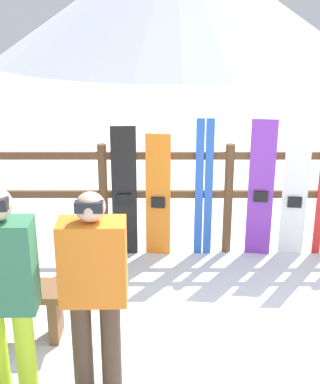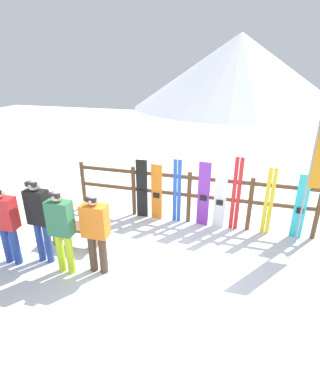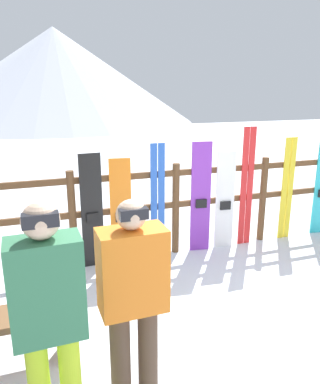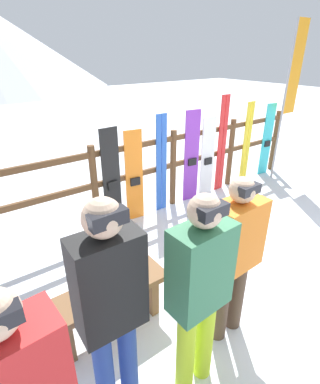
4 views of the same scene
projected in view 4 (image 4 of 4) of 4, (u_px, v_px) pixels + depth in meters
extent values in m
plane|color=white|center=(279.00, 266.00, 3.69)|extent=(40.00, 40.00, 0.00)
cylinder|color=brown|center=(95.00, 190.00, 4.20)|extent=(0.10, 0.10, 1.28)
cylinder|color=brown|center=(173.00, 168.00, 4.96)|extent=(0.10, 0.10, 1.28)
cylinder|color=brown|center=(230.00, 153.00, 5.71)|extent=(0.10, 0.10, 1.28)
cylinder|color=brown|center=(274.00, 141.00, 6.46)|extent=(0.10, 0.10, 1.28)
cube|color=brown|center=(173.00, 165.00, 4.93)|extent=(5.62, 0.05, 0.08)
cube|color=brown|center=(174.00, 138.00, 4.74)|extent=(5.62, 0.05, 0.08)
cube|color=brown|center=(107.00, 291.00, 2.69)|extent=(1.15, 0.36, 0.06)
cube|color=brown|center=(64.00, 334.00, 2.57)|extent=(0.08, 0.29, 0.42)
cube|color=brown|center=(147.00, 291.00, 3.03)|extent=(0.08, 0.29, 0.42)
cylinder|color=#4C3828|center=(220.00, 304.00, 2.65)|extent=(0.15, 0.15, 0.76)
cylinder|color=#4C3828|center=(236.00, 294.00, 2.76)|extent=(0.15, 0.15, 0.76)
cube|color=orange|center=(237.00, 235.00, 2.41)|extent=(0.47, 0.27, 0.60)
sphere|color=#D8B293|center=(242.00, 190.00, 2.24)|extent=(0.21, 0.21, 0.21)
cube|color=black|center=(250.00, 190.00, 2.18)|extent=(0.19, 0.07, 0.07)
cube|color=red|center=(16.00, 382.00, 1.33)|extent=(0.47, 0.27, 0.61)
cylinder|color=navy|center=(105.00, 375.00, 2.03)|extent=(0.13, 0.13, 0.84)
cylinder|color=navy|center=(128.00, 360.00, 2.13)|extent=(0.13, 0.13, 0.84)
cube|color=black|center=(109.00, 284.00, 1.76)|extent=(0.42, 0.24, 0.66)
sphere|color=#D8B293|center=(102.00, 218.00, 1.56)|extent=(0.23, 0.23, 0.23)
cube|color=black|center=(108.00, 218.00, 1.50)|extent=(0.20, 0.08, 0.08)
cylinder|color=#B7D826|center=(185.00, 351.00, 2.21)|extent=(0.14, 0.14, 0.80)
cylinder|color=#B7D826|center=(204.00, 337.00, 2.31)|extent=(0.14, 0.14, 0.80)
cube|color=#33724C|center=(201.00, 268.00, 1.95)|extent=(0.44, 0.25, 0.64)
sphere|color=#D8B293|center=(205.00, 211.00, 1.77)|extent=(0.22, 0.22, 0.22)
cube|color=black|center=(213.00, 211.00, 1.71)|extent=(0.20, 0.08, 0.08)
cube|color=black|center=(112.00, 180.00, 4.24)|extent=(0.28, 0.04, 1.49)
cube|color=black|center=(113.00, 185.00, 4.26)|extent=(0.15, 0.04, 0.12)
cube|color=orange|center=(134.00, 177.00, 4.46)|extent=(0.28, 0.06, 1.41)
cube|color=black|center=(135.00, 182.00, 4.47)|extent=(0.16, 0.05, 0.12)
cube|color=blue|center=(159.00, 165.00, 4.67)|extent=(0.09, 0.02, 1.58)
cube|color=blue|center=(164.00, 164.00, 4.73)|extent=(0.09, 0.02, 1.58)
cube|color=purple|center=(191.00, 157.00, 5.04)|extent=(0.28, 0.06, 1.57)
cube|color=black|center=(192.00, 162.00, 5.05)|extent=(0.16, 0.05, 0.12)
cube|color=white|center=(207.00, 157.00, 5.28)|extent=(0.28, 0.05, 1.42)
cube|color=black|center=(208.00, 161.00, 5.29)|extent=(0.15, 0.04, 0.12)
cube|color=red|center=(220.00, 145.00, 5.37)|extent=(0.09, 0.02, 1.74)
cube|color=red|center=(224.00, 144.00, 5.42)|extent=(0.09, 0.02, 1.74)
cube|color=yellow|center=(245.00, 143.00, 5.78)|extent=(0.09, 0.02, 1.57)
cube|color=yellow|center=(248.00, 143.00, 5.84)|extent=(0.09, 0.02, 1.57)
cube|color=#2DBFCC|center=(267.00, 140.00, 6.18)|extent=(0.25, 0.05, 1.47)
cube|color=black|center=(267.00, 144.00, 6.19)|extent=(0.14, 0.05, 0.12)
cylinder|color=#99999E|center=(283.00, 105.00, 5.68)|extent=(0.04, 0.04, 2.93)
cube|color=orange|center=(296.00, 68.00, 5.51)|extent=(0.36, 0.01, 1.63)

